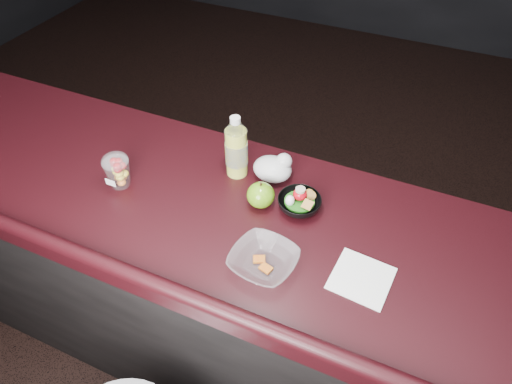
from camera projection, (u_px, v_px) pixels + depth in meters
The scene contains 8 objects.
counter at pixel (230, 294), 1.84m from camera, with size 4.06×0.71×1.02m.
lemonade_bottle at pixel (236, 151), 1.53m from camera, with size 0.08×0.08×0.23m.
fruit_cup at pixel (117, 170), 1.51m from camera, with size 0.09×0.09×0.13m.
green_apple at pixel (261, 195), 1.46m from camera, with size 0.09×0.09×0.09m.
plastic_bag at pixel (274, 168), 1.55m from camera, with size 0.14×0.11×0.10m.
snack_bowl at pixel (299, 202), 1.46m from camera, with size 0.14×0.14×0.08m.
takeout_bowl at pixel (263, 261), 1.30m from camera, with size 0.21×0.21×0.05m.
paper_napkin at pixel (361, 278), 1.28m from camera, with size 0.16×0.16×0.00m, color white.
Camera 1 is at (0.52, -0.60, 2.08)m, focal length 32.00 mm.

